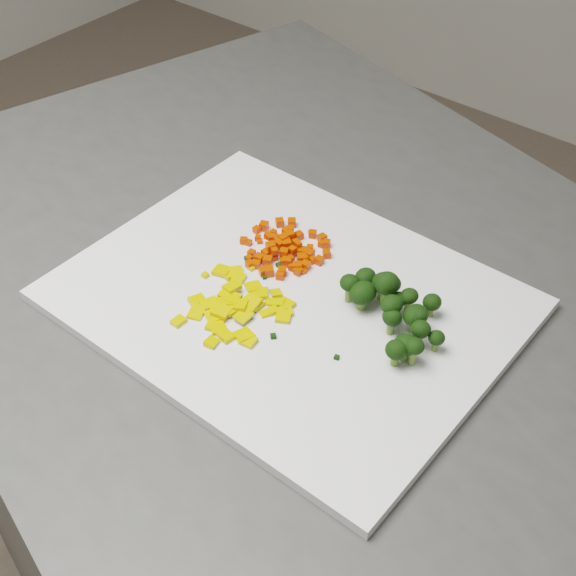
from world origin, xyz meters
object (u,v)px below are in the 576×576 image
Objects in this scene: counter_block at (304,514)px; broccoli_pile at (392,302)px; cutting_board at (288,300)px; pepper_pile at (231,301)px; carrot_pile at (284,241)px.

broccoli_pile reaches higher than counter_block.
counter_block is at bearing 172.41° from broccoli_pile.
cutting_board is 3.88× the size of pepper_pile.
counter_block is 9.36× the size of pepper_pile.
pepper_pile reaches higher than cutting_board.
carrot_pile reaches higher than pepper_pile.
pepper_pile is at bearing -148.99° from broccoli_pile.
carrot_pile is at bearing 132.02° from cutting_board.
pepper_pile is (0.01, -0.10, -0.01)m from carrot_pile.
carrot_pile is at bearing 172.40° from broccoli_pile.
cutting_board is at bearing 54.76° from pepper_pile.
broccoli_pile reaches higher than cutting_board.
carrot_pile is 0.83× the size of broccoli_pile.
broccoli_pile is (0.13, 0.08, 0.02)m from pepper_pile.
counter_block is 0.48m from pepper_pile.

